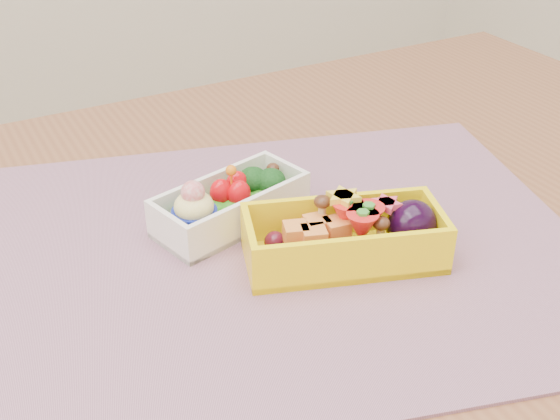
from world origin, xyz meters
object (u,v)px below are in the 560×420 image
placemat (276,249)px  bento_yellow (349,236)px  bento_white (230,204)px  table (304,304)px

placemat → bento_yellow: 0.07m
placemat → bento_yellow: bearing=-44.6°
placemat → bento_yellow: size_ratio=2.99×
bento_white → bento_yellow: size_ratio=0.85×
bento_white → bento_yellow: 0.13m
table → bento_white: size_ratio=7.22×
placemat → bento_yellow: (0.05, -0.05, 0.03)m
table → placemat: size_ratio=2.06×
table → bento_yellow: bento_yellow is taller
placemat → bento_white: size_ratio=3.51×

